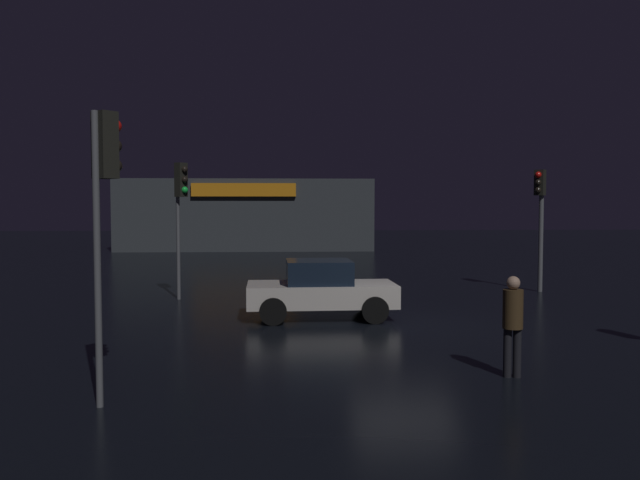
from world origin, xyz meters
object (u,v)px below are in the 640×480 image
Objects in this scene: car_near at (321,289)px; traffic_signal_main at (181,197)px; store_building at (248,214)px; traffic_signal_cross_left at (540,207)px; traffic_signal_cross_right at (104,179)px; pedestrian at (513,318)px.

traffic_signal_main is at bearing 139.42° from car_near.
traffic_signal_cross_left is at bearing -64.89° from store_building.
store_building reaches higher than traffic_signal_cross_right.
store_building is 35.44m from traffic_signal_cross_right.
car_near is 2.23× the size of pedestrian.
traffic_signal_cross_right is 8.30m from car_near.
traffic_signal_cross_left is 0.96× the size of traffic_signal_cross_right.
pedestrian is (2.93, -5.92, 0.25)m from car_near.
pedestrian is (7.06, -9.45, -2.17)m from traffic_signal_main.
pedestrian is at bearing -79.46° from store_building.
store_building is at bearing 115.11° from traffic_signal_cross_left.
traffic_signal_cross_left is (11.10, -23.70, 0.56)m from store_building.
traffic_signal_cross_right reaches higher than car_near.
traffic_signal_main is 11.84m from traffic_signal_cross_left.
store_building reaches higher than traffic_signal_cross_left.
traffic_signal_cross_right is at bearing -169.85° from pedestrian.
traffic_signal_cross_right is at bearing -133.61° from traffic_signal_cross_left.
pedestrian is at bearing -114.07° from traffic_signal_cross_left.
traffic_signal_cross_left is at bearing 5.45° from traffic_signal_main.
pedestrian reaches higher than car_near.
car_near is at bearing 116.34° from pedestrian.
traffic_signal_cross_left is at bearing 31.31° from car_near.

